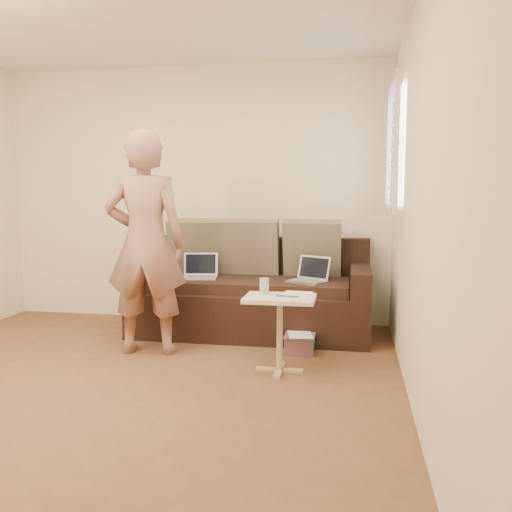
% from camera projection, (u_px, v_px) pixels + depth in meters
% --- Properties ---
extents(floor, '(4.50, 4.50, 0.00)m').
position_uv_depth(floor, '(99.00, 396.00, 3.59)').
color(floor, brown).
rests_on(floor, ground).
extents(wall_back, '(4.00, 0.00, 4.00)m').
position_uv_depth(wall_back, '(194.00, 195.00, 5.63)').
color(wall_back, beige).
rests_on(wall_back, ground).
extents(wall_right, '(0.00, 4.50, 4.50)m').
position_uv_depth(wall_right, '(422.00, 198.00, 3.09)').
color(wall_right, beige).
rests_on(wall_right, ground).
extents(window_blinds, '(0.12, 0.88, 1.08)m').
position_uv_depth(window_blinds, '(395.00, 147.00, 4.51)').
color(window_blinds, white).
rests_on(window_blinds, wall_right).
extents(sofa, '(2.20, 0.95, 0.85)m').
position_uv_depth(sofa, '(252.00, 288.00, 5.15)').
color(sofa, black).
rests_on(sofa, ground).
extents(pillow_left, '(0.55, 0.29, 0.57)m').
position_uv_depth(pillow_left, '(197.00, 246.00, 5.44)').
color(pillow_left, '#675D4C').
rests_on(pillow_left, sofa).
extents(pillow_mid, '(0.55, 0.27, 0.57)m').
position_uv_depth(pillow_mid, '(251.00, 247.00, 5.34)').
color(pillow_mid, '#746053').
rests_on(pillow_mid, sofa).
extents(pillow_right, '(0.55, 0.28, 0.57)m').
position_uv_depth(pillow_right, '(312.00, 249.00, 5.24)').
color(pillow_right, '#675D4C').
rests_on(pillow_right, sofa).
extents(laptop_silver, '(0.40, 0.37, 0.22)m').
position_uv_depth(laptop_silver, '(307.00, 282.00, 4.92)').
color(laptop_silver, '#B7BABC').
rests_on(laptop_silver, sofa).
extents(laptop_white, '(0.36, 0.29, 0.24)m').
position_uv_depth(laptop_white, '(199.00, 278.00, 5.15)').
color(laptop_white, white).
rests_on(laptop_white, sofa).
extents(person, '(0.72, 0.53, 1.83)m').
position_uv_depth(person, '(145.00, 243.00, 4.46)').
color(person, '#9D5C55').
rests_on(person, ground).
extents(side_table, '(0.52, 0.36, 0.57)m').
position_uv_depth(side_table, '(280.00, 334.00, 4.05)').
color(side_table, silver).
rests_on(side_table, ground).
extents(drinking_glass, '(0.07, 0.07, 0.12)m').
position_uv_depth(drinking_glass, '(264.00, 286.00, 4.11)').
color(drinking_glass, silver).
rests_on(drinking_glass, side_table).
extents(scissors, '(0.19, 0.11, 0.02)m').
position_uv_depth(scissors, '(287.00, 296.00, 3.97)').
color(scissors, silver).
rests_on(scissors, side_table).
extents(paper_on_table, '(0.25, 0.33, 0.00)m').
position_uv_depth(paper_on_table, '(295.00, 295.00, 4.06)').
color(paper_on_table, white).
rests_on(paper_on_table, side_table).
extents(striped_box, '(0.25, 0.25, 0.16)m').
position_uv_depth(striped_box, '(300.00, 343.00, 4.54)').
color(striped_box, '#BF1C4F').
rests_on(striped_box, ground).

